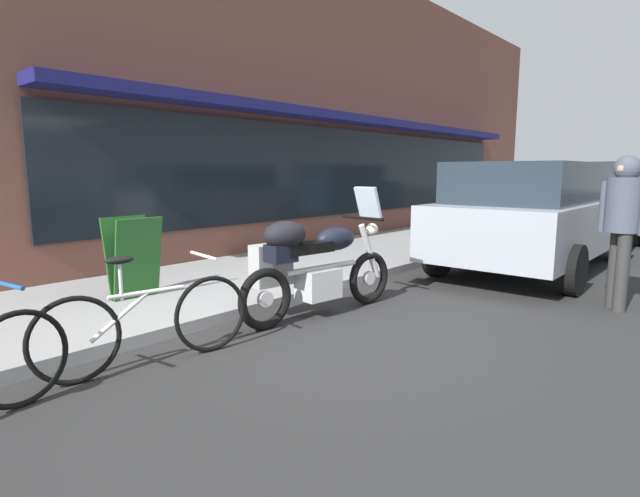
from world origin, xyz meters
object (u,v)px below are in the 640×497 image
at_px(sandwich_board_sign, 133,257).
at_px(parked_bicycle, 148,322).
at_px(parked_minivan, 538,213).
at_px(parked_car_down_block, 615,197).
at_px(touring_motorcycle, 311,263).
at_px(pedestrian_walking, 623,214).

bearing_deg(sandwich_board_sign, parked_bicycle, -115.85).
height_order(parked_minivan, sandwich_board_sign, parked_minivan).
xyz_separation_m(parked_minivan, parked_car_down_block, (5.58, -0.03, 0.04)).
distance_m(touring_motorcycle, parked_bicycle, 1.90).
distance_m(touring_motorcycle, sandwich_board_sign, 2.09).
bearing_deg(pedestrian_walking, touring_motorcycle, 136.19).
xyz_separation_m(touring_motorcycle, parked_minivan, (4.43, -0.92, 0.31)).
bearing_deg(touring_motorcycle, pedestrian_walking, -43.81).
height_order(pedestrian_walking, parked_car_down_block, parked_car_down_block).
bearing_deg(parked_bicycle, pedestrian_walking, -29.39).
relative_size(pedestrian_walking, sandwich_board_sign, 1.87).
height_order(parked_minivan, pedestrian_walking, pedestrian_walking).
bearing_deg(parked_minivan, parked_bicycle, 171.18).
bearing_deg(touring_motorcycle, parked_car_down_block, -5.44).
distance_m(touring_motorcycle, parked_minivan, 4.53).
height_order(touring_motorcycle, parked_bicycle, touring_motorcycle).
bearing_deg(parked_bicycle, sandwich_board_sign, 64.15).
relative_size(parked_bicycle, pedestrian_walking, 1.01).
bearing_deg(parked_car_down_block, sandwich_board_sign, 165.94).
relative_size(parked_minivan, sandwich_board_sign, 5.32).
bearing_deg(parked_car_down_block, touring_motorcycle, 174.56).
height_order(parked_bicycle, parked_car_down_block, parked_car_down_block).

